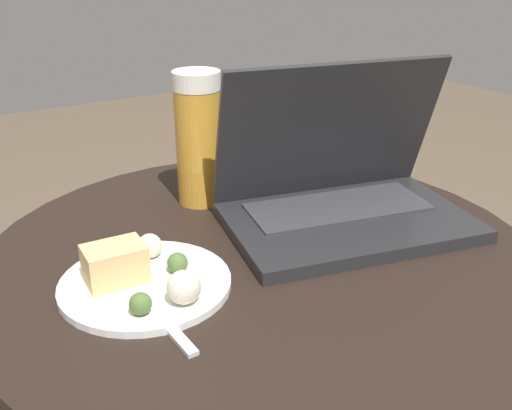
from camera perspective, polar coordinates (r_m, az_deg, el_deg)
The scene contains 5 objects.
table at distance 0.86m, azimuth 0.43°, elevation -12.40°, with size 0.72×0.72×0.54m.
laptop at distance 0.85m, azimuth 8.11°, elevation 1.37°, with size 0.37×0.28×0.22m.
beer_glass at distance 0.90m, azimuth -5.49°, elevation 6.33°, with size 0.07×0.07×0.20m.
snack_plate at distance 0.71m, azimuth -10.77°, elevation -6.78°, with size 0.20×0.20×0.05m.
fork at distance 0.67m, azimuth -9.78°, elevation -9.70°, with size 0.03×0.16×0.00m.
Camera 1 is at (-0.36, -0.58, 0.91)m, focal length 42.00 mm.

